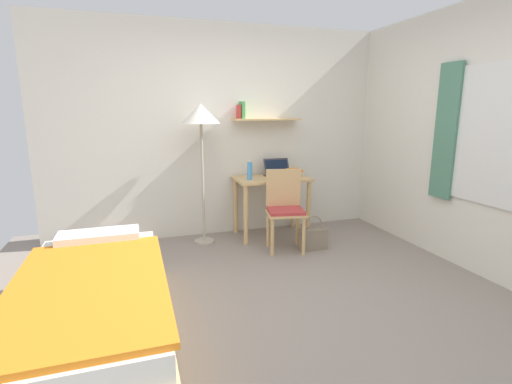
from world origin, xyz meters
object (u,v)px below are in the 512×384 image
at_px(desk, 271,190).
at_px(handbag, 313,238).
at_px(laptop, 278,172).
at_px(book_stack, 293,172).
at_px(desk_chair, 285,206).
at_px(standing_lamp, 201,120).
at_px(water_bottle, 250,171).
at_px(bed, 93,307).

relative_size(desk, handbag, 2.28).
bearing_deg(laptop, book_stack, -17.75).
xyz_separation_m(desk_chair, book_stack, (0.33, 0.53, 0.29)).
xyz_separation_m(standing_lamp, book_stack, (1.17, 0.04, -0.67)).
xyz_separation_m(standing_lamp, handbag, (1.15, -0.62, -1.33)).
bearing_deg(book_stack, water_bottle, -170.89).
height_order(standing_lamp, book_stack, standing_lamp).
height_order(bed, handbag, bed).
distance_m(desk, water_bottle, 0.41).
distance_m(bed, book_stack, 2.93).
bearing_deg(book_stack, standing_lamp, -177.89).
relative_size(bed, water_bottle, 9.46).
relative_size(desk_chair, laptop, 2.70).
relative_size(bed, standing_lamp, 1.23).
bearing_deg(handbag, standing_lamp, 151.86).
xyz_separation_m(laptop, handbag, (0.16, -0.72, -0.67)).
bearing_deg(bed, handbag, 26.44).
relative_size(standing_lamp, handbag, 4.14).
xyz_separation_m(standing_lamp, laptop, (0.99, 0.10, -0.66)).
bearing_deg(handbag, water_bottle, 136.36).
distance_m(water_bottle, handbag, 1.09).
xyz_separation_m(desk_chair, standing_lamp, (-0.85, 0.49, 0.96)).
xyz_separation_m(laptop, water_bottle, (-0.42, -0.16, 0.05)).
height_order(desk_chair, water_bottle, water_bottle).
height_order(desk, standing_lamp, standing_lamp).
relative_size(water_bottle, book_stack, 0.89).
bearing_deg(water_bottle, handbag, -43.64).
height_order(desk, desk_chair, desk_chair).
distance_m(bed, standing_lamp, 2.38).
xyz_separation_m(bed, standing_lamp, (1.09, 1.73, 1.22)).
relative_size(bed, desk_chair, 2.22).
bearing_deg(desk, book_stack, 5.85).
bearing_deg(desk_chair, bed, -147.35).
bearing_deg(desk, desk_chair, -92.65).
relative_size(standing_lamp, laptop, 4.86).
height_order(bed, book_stack, book_stack).
bearing_deg(book_stack, handbag, -91.94).
bearing_deg(desk, water_bottle, -167.73).
height_order(bed, standing_lamp, standing_lamp).
height_order(desk_chair, standing_lamp, standing_lamp).
bearing_deg(desk_chair, water_bottle, 123.07).
relative_size(bed, handbag, 5.09).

